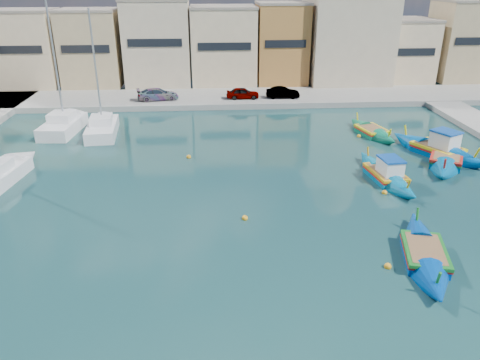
# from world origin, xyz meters

# --- Properties ---
(ground) EXTENTS (160.00, 160.00, 0.00)m
(ground) POSITION_xyz_m (0.00, 0.00, 0.00)
(ground) COLOR #123037
(ground) RESTS_ON ground
(north_quay) EXTENTS (80.00, 8.00, 0.60)m
(north_quay) POSITION_xyz_m (0.00, 32.00, 0.30)
(north_quay) COLOR gray
(north_quay) RESTS_ON ground
(north_townhouses) EXTENTS (83.20, 7.87, 10.19)m
(north_townhouses) POSITION_xyz_m (6.68, 39.36, 5.00)
(north_townhouses) COLOR #CEB68E
(north_townhouses) RESTS_ON ground
(church_block) EXTENTS (10.00, 10.00, 19.10)m
(church_block) POSITION_xyz_m (10.00, 40.00, 8.41)
(church_block) COLOR #C1AF90
(church_block) RESTS_ON ground
(parked_cars) EXTENTS (18.14, 2.50, 1.30)m
(parked_cars) POSITION_xyz_m (-7.11, 30.50, 1.23)
(parked_cars) COLOR #4C1919
(parked_cars) RESTS_ON north_quay
(luzzu_turquoise_cabin) EXTENTS (2.77, 8.73, 2.75)m
(luzzu_turquoise_cabin) POSITION_xyz_m (4.51, 8.55, 0.33)
(luzzu_turquoise_cabin) COLOR #006FA0
(luzzu_turquoise_cabin) RESTS_ON ground
(luzzu_blue_cabin) EXTENTS (6.29, 9.18, 3.26)m
(luzzu_blue_cabin) POSITION_xyz_m (10.43, 13.15, 0.40)
(luzzu_blue_cabin) COLOR #0055A6
(luzzu_blue_cabin) RESTS_ON ground
(luzzu_cyan_mid) EXTENTS (6.41, 8.96, 2.69)m
(luzzu_cyan_mid) POSITION_xyz_m (10.25, 11.28, 0.28)
(luzzu_cyan_mid) COLOR #005F99
(luzzu_cyan_mid) RESTS_ON ground
(luzzu_green) EXTENTS (3.56, 7.68, 2.34)m
(luzzu_green) POSITION_xyz_m (6.84, 18.56, 0.25)
(luzzu_green) COLOR #0B7754
(luzzu_green) RESTS_ON ground
(luzzu_blue_south) EXTENTS (4.04, 8.71, 2.45)m
(luzzu_blue_south) POSITION_xyz_m (2.87, -1.52, 0.26)
(luzzu_blue_south) COLOR #00409F
(luzzu_blue_south) RESTS_ON ground
(yacht_north) EXTENTS (3.26, 8.93, 11.67)m
(yacht_north) POSITION_xyz_m (-17.62, 22.16, 0.46)
(yacht_north) COLOR white
(yacht_north) RESTS_ON ground
(yacht_midnorth) EXTENTS (3.42, 9.03, 12.53)m
(yacht_midnorth) POSITION_xyz_m (-21.00, 23.12, 0.50)
(yacht_midnorth) COLOR white
(yacht_midnorth) RESTS_ON ground
(yacht_mid) EXTENTS (3.36, 8.75, 10.76)m
(yacht_mid) POSITION_xyz_m (-22.25, 11.50, 0.42)
(yacht_mid) COLOR white
(yacht_mid) RESTS_ON ground
(mooring_buoys) EXTENTS (24.34, 20.49, 0.36)m
(mooring_buoys) POSITION_xyz_m (1.51, 7.18, 0.08)
(mooring_buoys) COLOR #FFA81A
(mooring_buoys) RESTS_ON ground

